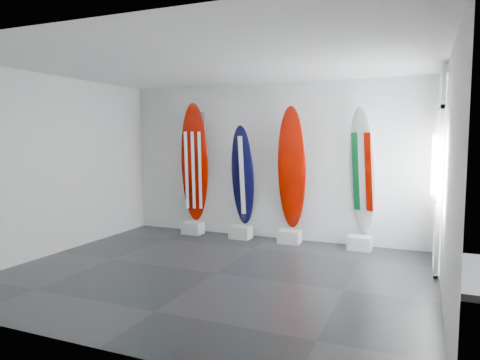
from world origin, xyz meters
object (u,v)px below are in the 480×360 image
at_px(surfboard_navy, 243,176).
at_px(surfboard_swiss, 292,169).
at_px(surfboard_usa, 195,163).
at_px(surfboard_italy, 362,172).

height_order(surfboard_navy, surfboard_swiss, surfboard_swiss).
relative_size(surfboard_usa, surfboard_navy, 1.22).
height_order(surfboard_usa, surfboard_italy, surfboard_usa).
xyz_separation_m(surfboard_navy, surfboard_swiss, (0.99, 0.00, 0.17)).
xyz_separation_m(surfboard_usa, surfboard_navy, (1.06, 0.00, -0.23)).
height_order(surfboard_usa, surfboard_swiss, surfboard_usa).
distance_m(surfboard_usa, surfboard_italy, 3.33).
height_order(surfboard_swiss, surfboard_italy, surfboard_swiss).
bearing_deg(surfboard_swiss, surfboard_navy, 173.16).
relative_size(surfboard_swiss, surfboard_italy, 1.03).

